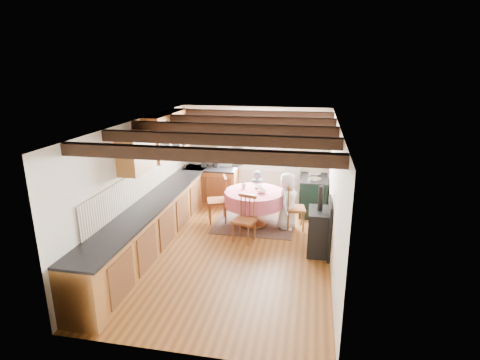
% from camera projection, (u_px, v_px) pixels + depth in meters
% --- Properties ---
extents(floor, '(3.60, 5.50, 0.00)m').
position_uv_depth(floor, '(232.00, 250.00, 7.24)').
color(floor, brown).
rests_on(floor, ground).
extents(ceiling, '(3.60, 5.50, 0.00)m').
position_uv_depth(ceiling, '(231.00, 123.00, 6.55)').
color(ceiling, white).
rests_on(ceiling, ground).
extents(wall_back, '(3.60, 0.00, 2.40)m').
position_uv_depth(wall_back, '(255.00, 156.00, 9.48)').
color(wall_back, silver).
rests_on(wall_back, ground).
extents(wall_front, '(3.60, 0.00, 2.40)m').
position_uv_depth(wall_front, '(180.00, 266.00, 4.31)').
color(wall_front, silver).
rests_on(wall_front, ground).
extents(wall_left, '(0.00, 5.50, 2.40)m').
position_uv_depth(wall_left, '(138.00, 184.00, 7.22)').
color(wall_left, silver).
rests_on(wall_left, ground).
extents(wall_right, '(0.00, 5.50, 2.40)m').
position_uv_depth(wall_right, '(334.00, 196.00, 6.57)').
color(wall_right, silver).
rests_on(wall_right, ground).
extents(beam_a, '(3.60, 0.16, 0.16)m').
position_uv_depth(beam_a, '(197.00, 154.00, 4.69)').
color(beam_a, black).
rests_on(beam_a, ceiling).
extents(beam_b, '(3.60, 0.16, 0.16)m').
position_uv_depth(beam_b, '(217.00, 139.00, 5.63)').
color(beam_b, black).
rests_on(beam_b, ceiling).
extents(beam_c, '(3.60, 0.16, 0.16)m').
position_uv_depth(beam_c, '(231.00, 129.00, 6.57)').
color(beam_c, black).
rests_on(beam_c, ceiling).
extents(beam_d, '(3.60, 0.16, 0.16)m').
position_uv_depth(beam_d, '(242.00, 120.00, 7.51)').
color(beam_d, black).
rests_on(beam_d, ceiling).
extents(beam_e, '(3.60, 0.16, 0.16)m').
position_uv_depth(beam_e, '(250.00, 114.00, 8.45)').
color(beam_e, black).
rests_on(beam_e, ceiling).
extents(splash_left, '(0.02, 4.50, 0.55)m').
position_uv_depth(splash_left, '(146.00, 180.00, 7.50)').
color(splash_left, beige).
rests_on(splash_left, wall_left).
extents(splash_back, '(1.40, 0.02, 0.55)m').
position_uv_depth(splash_back, '(215.00, 154.00, 9.64)').
color(splash_back, beige).
rests_on(splash_back, wall_back).
extents(base_cabinet_left, '(0.60, 5.30, 0.88)m').
position_uv_depth(base_cabinet_left, '(156.00, 223.00, 7.39)').
color(base_cabinet_left, '#9A5F35').
rests_on(base_cabinet_left, floor).
extents(base_cabinet_back, '(1.30, 0.60, 0.88)m').
position_uv_depth(base_cabinet_back, '(211.00, 186.00, 9.61)').
color(base_cabinet_back, '#9A5F35').
rests_on(base_cabinet_back, floor).
extents(worktop_left, '(0.64, 5.30, 0.04)m').
position_uv_depth(worktop_left, '(155.00, 200.00, 7.25)').
color(worktop_left, black).
rests_on(worktop_left, base_cabinet_left).
extents(worktop_back, '(1.30, 0.64, 0.04)m').
position_uv_depth(worktop_back, '(211.00, 169.00, 9.46)').
color(worktop_back, black).
rests_on(worktop_back, base_cabinet_back).
extents(wall_cabinet_glass, '(0.34, 1.80, 0.90)m').
position_uv_depth(wall_cabinet_glass, '(168.00, 134.00, 8.10)').
color(wall_cabinet_glass, '#9A5F35').
rests_on(wall_cabinet_glass, wall_left).
extents(wall_cabinet_solid, '(0.34, 0.90, 0.70)m').
position_uv_depth(wall_cabinet_solid, '(137.00, 152.00, 6.70)').
color(wall_cabinet_solid, '#9A5F35').
rests_on(wall_cabinet_solid, wall_left).
extents(window_frame, '(1.34, 0.03, 1.54)m').
position_uv_depth(window_frame, '(259.00, 140.00, 9.33)').
color(window_frame, white).
rests_on(window_frame, wall_back).
extents(window_pane, '(1.20, 0.01, 1.40)m').
position_uv_depth(window_pane, '(259.00, 140.00, 9.34)').
color(window_pane, white).
rests_on(window_pane, wall_back).
extents(curtain_left, '(0.35, 0.10, 2.10)m').
position_uv_depth(curtain_left, '(224.00, 159.00, 9.55)').
color(curtain_left, beige).
rests_on(curtain_left, wall_back).
extents(curtain_right, '(0.35, 0.10, 2.10)m').
position_uv_depth(curtain_right, '(293.00, 162.00, 9.24)').
color(curtain_right, beige).
rests_on(curtain_right, wall_back).
extents(curtain_rod, '(2.00, 0.03, 0.03)m').
position_uv_depth(curtain_rod, '(259.00, 116.00, 9.08)').
color(curtain_rod, black).
rests_on(curtain_rod, wall_back).
extents(wall_picture, '(0.04, 0.50, 0.60)m').
position_uv_depth(wall_picture, '(330.00, 142.00, 8.59)').
color(wall_picture, gold).
rests_on(wall_picture, wall_right).
extents(wall_plate, '(0.30, 0.02, 0.30)m').
position_uv_depth(wall_plate, '(299.00, 137.00, 9.12)').
color(wall_plate, silver).
rests_on(wall_plate, wall_back).
extents(rug, '(1.71, 1.33, 0.01)m').
position_uv_depth(rug, '(254.00, 224.00, 8.41)').
color(rug, black).
rests_on(rug, floor).
extents(dining_table, '(1.27, 1.27, 0.77)m').
position_uv_depth(dining_table, '(254.00, 208.00, 8.30)').
color(dining_table, '#BB425F').
rests_on(dining_table, floor).
extents(chair_near, '(0.49, 0.51, 0.93)m').
position_uv_depth(chair_near, '(244.00, 219.00, 7.51)').
color(chair_near, brown).
rests_on(chair_near, floor).
extents(chair_left, '(0.58, 0.57, 1.03)m').
position_uv_depth(chair_left, '(217.00, 199.00, 8.45)').
color(chair_left, brown).
rests_on(chair_left, floor).
extents(chair_right, '(0.49, 0.48, 0.97)m').
position_uv_depth(chair_right, '(295.00, 207.00, 8.08)').
color(chair_right, brown).
rests_on(chair_right, floor).
extents(aga_range, '(0.62, 0.96, 0.88)m').
position_uv_depth(aga_range, '(313.00, 195.00, 8.95)').
color(aga_range, black).
rests_on(aga_range, floor).
extents(cast_iron_stove, '(0.39, 0.65, 1.29)m').
position_uv_depth(cast_iron_stove, '(319.00, 220.00, 7.00)').
color(cast_iron_stove, black).
rests_on(cast_iron_stove, floor).
extents(child_far, '(0.41, 0.30, 1.03)m').
position_uv_depth(child_far, '(257.00, 192.00, 8.94)').
color(child_far, '#425460').
rests_on(child_far, floor).
extents(child_right, '(0.50, 0.66, 1.22)m').
position_uv_depth(child_right, '(287.00, 201.00, 8.06)').
color(child_right, silver).
rests_on(child_right, floor).
extents(bowl_a, '(0.26, 0.26, 0.05)m').
position_uv_depth(bowl_a, '(259.00, 187.00, 8.40)').
color(bowl_a, silver).
rests_on(bowl_a, dining_table).
extents(bowl_b, '(0.28, 0.28, 0.06)m').
position_uv_depth(bowl_b, '(262.00, 191.00, 8.08)').
color(bowl_b, silver).
rests_on(bowl_b, dining_table).
extents(cup, '(0.15, 0.15, 0.10)m').
position_uv_depth(cup, '(244.00, 186.00, 8.38)').
color(cup, silver).
rests_on(cup, dining_table).
extents(canister_tall, '(0.14, 0.14, 0.24)m').
position_uv_depth(canister_tall, '(204.00, 162.00, 9.50)').
color(canister_tall, '#262628').
rests_on(canister_tall, worktop_back).
extents(canister_wide, '(0.18, 0.18, 0.20)m').
position_uv_depth(canister_wide, '(216.00, 163.00, 9.48)').
color(canister_wide, '#262628').
rests_on(canister_wide, worktop_back).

